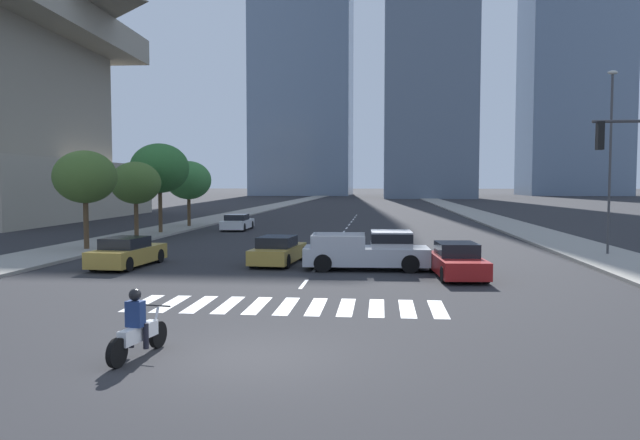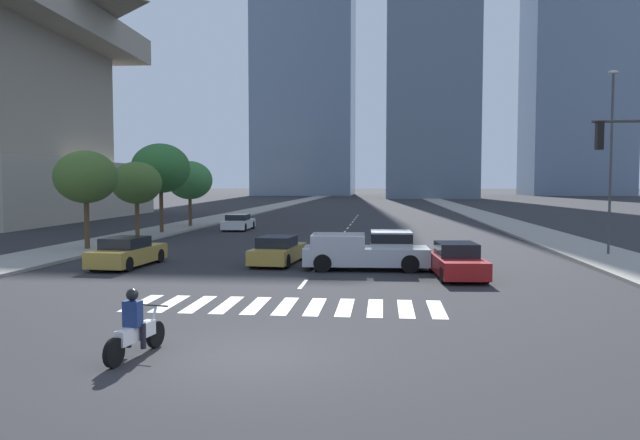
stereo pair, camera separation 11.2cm
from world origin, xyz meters
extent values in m
plane|color=#28282B|center=(0.00, 0.00, 0.00)|extent=(800.00, 800.00, 0.00)
cube|color=gray|center=(13.92, 30.00, 0.07)|extent=(4.00, 260.00, 0.15)
cube|color=gray|center=(-13.92, 30.00, 0.07)|extent=(4.00, 260.00, 0.15)
cube|color=silver|center=(-4.50, 5.38, 0.00)|extent=(0.45, 2.65, 0.01)
cube|color=silver|center=(-3.60, 5.38, 0.00)|extent=(0.45, 2.65, 0.01)
cube|color=silver|center=(-2.70, 5.38, 0.00)|extent=(0.45, 2.65, 0.01)
cube|color=silver|center=(-1.80, 5.38, 0.00)|extent=(0.45, 2.65, 0.01)
cube|color=silver|center=(-0.90, 5.38, 0.00)|extent=(0.45, 2.65, 0.01)
cube|color=silver|center=(0.00, 5.38, 0.00)|extent=(0.45, 2.65, 0.01)
cube|color=silver|center=(0.90, 5.38, 0.00)|extent=(0.45, 2.65, 0.01)
cube|color=silver|center=(1.80, 5.38, 0.00)|extent=(0.45, 2.65, 0.01)
cube|color=silver|center=(2.70, 5.38, 0.00)|extent=(0.45, 2.65, 0.01)
cube|color=silver|center=(3.60, 5.38, 0.00)|extent=(0.45, 2.65, 0.01)
cube|color=silver|center=(4.50, 5.38, 0.00)|extent=(0.45, 2.65, 0.01)
cube|color=silver|center=(0.00, 9.38, 0.00)|extent=(0.14, 2.00, 0.01)
cube|color=silver|center=(0.00, 13.38, 0.00)|extent=(0.14, 2.00, 0.01)
cube|color=silver|center=(0.00, 17.38, 0.00)|extent=(0.14, 2.00, 0.01)
cube|color=silver|center=(0.00, 21.38, 0.00)|extent=(0.14, 2.00, 0.01)
cube|color=silver|center=(0.00, 25.38, 0.00)|extent=(0.14, 2.00, 0.01)
cube|color=silver|center=(0.00, 29.38, 0.00)|extent=(0.14, 2.00, 0.01)
cube|color=silver|center=(0.00, 33.38, 0.00)|extent=(0.14, 2.00, 0.01)
cube|color=silver|center=(0.00, 37.38, 0.00)|extent=(0.14, 2.00, 0.01)
cube|color=silver|center=(0.00, 41.38, 0.00)|extent=(0.14, 2.00, 0.01)
cube|color=silver|center=(0.00, 45.38, 0.00)|extent=(0.14, 2.00, 0.01)
cube|color=silver|center=(0.00, 49.38, 0.00)|extent=(0.14, 2.00, 0.01)
cube|color=silver|center=(0.00, 53.38, 0.00)|extent=(0.14, 2.00, 0.01)
cube|color=silver|center=(0.00, 57.38, 0.00)|extent=(0.14, 2.00, 0.01)
cylinder|color=black|center=(-2.18, 0.52, 0.30)|extent=(0.22, 0.61, 0.60)
cylinder|color=black|center=(-2.45, -1.01, 0.30)|extent=(0.22, 0.61, 0.60)
cube|color=silver|center=(-2.32, -0.24, 0.52)|extent=(0.44, 1.26, 0.32)
cylinder|color=#B2B2B7|center=(-2.20, 0.42, 0.60)|extent=(0.12, 0.32, 0.67)
cylinder|color=black|center=(-2.19, 0.47, 0.97)|extent=(0.70, 0.16, 0.04)
cube|color=navy|center=(-2.33, -0.34, 0.96)|extent=(0.40, 0.30, 0.55)
sphere|color=black|center=(-2.33, -0.34, 1.36)|extent=(0.26, 0.26, 0.26)
cylinder|color=black|center=(-2.49, -0.21, 0.47)|extent=(0.14, 0.14, 0.55)
cylinder|color=black|center=(-2.14, -0.28, 0.47)|extent=(0.14, 0.14, 0.55)
cube|color=#B7BABF|center=(2.19, 13.40, 0.59)|extent=(5.39, 2.22, 0.75)
cube|color=#B7BABF|center=(3.25, 13.44, 1.32)|extent=(1.77, 1.93, 0.70)
cube|color=black|center=(3.25, 13.44, 1.40)|extent=(1.79, 1.97, 0.39)
cube|color=#B7BABF|center=(0.99, 14.33, 1.25)|extent=(2.23, 0.16, 0.55)
cube|color=#B7BABF|center=(1.06, 12.39, 1.25)|extent=(2.23, 0.16, 0.55)
cube|color=#B7BABF|center=(-0.09, 13.32, 1.25)|extent=(0.15, 1.95, 0.55)
cylinder|color=black|center=(3.96, 14.38, 0.38)|extent=(0.77, 0.29, 0.76)
cylinder|color=black|center=(4.03, 12.56, 0.38)|extent=(0.77, 0.29, 0.76)
cylinder|color=black|center=(0.35, 14.24, 0.38)|extent=(0.77, 0.29, 0.76)
cylinder|color=black|center=(0.42, 12.43, 0.38)|extent=(0.77, 0.29, 0.76)
cube|color=#B28E38|center=(-8.36, 13.23, 0.51)|extent=(2.06, 4.55, 0.70)
cube|color=black|center=(-8.38, 13.01, 1.09)|extent=(1.67, 2.11, 0.47)
cylinder|color=black|center=(-9.03, 14.79, 0.32)|extent=(0.27, 0.65, 0.64)
cylinder|color=black|center=(-7.47, 14.67, 0.32)|extent=(0.27, 0.65, 0.64)
cylinder|color=black|center=(-9.25, 11.78, 0.32)|extent=(0.27, 0.65, 0.64)
cylinder|color=black|center=(-7.70, 11.67, 0.32)|extent=(0.27, 0.65, 0.64)
cube|color=maroon|center=(5.83, 11.60, 0.49)|extent=(2.00, 4.33, 0.67)
cube|color=black|center=(5.81, 11.81, 1.09)|extent=(1.64, 2.00, 0.53)
cylinder|color=black|center=(6.69, 10.22, 0.32)|extent=(0.26, 0.65, 0.64)
cylinder|color=black|center=(5.16, 10.11, 0.32)|extent=(0.26, 0.65, 0.64)
cylinder|color=black|center=(6.49, 13.09, 0.32)|extent=(0.26, 0.65, 0.64)
cylinder|color=black|center=(4.96, 12.98, 0.32)|extent=(0.26, 0.65, 0.64)
cube|color=#B28E38|center=(-1.88, 14.89, 0.48)|extent=(2.10, 4.55, 0.64)
cube|color=black|center=(-1.90, 14.67, 1.04)|extent=(1.68, 2.11, 0.48)
cylinder|color=black|center=(-2.51, 16.45, 0.32)|extent=(0.28, 0.66, 0.64)
cylinder|color=black|center=(-0.98, 16.31, 0.32)|extent=(0.28, 0.66, 0.64)
cylinder|color=black|center=(-2.78, 13.47, 0.32)|extent=(0.28, 0.66, 0.64)
cylinder|color=black|center=(-1.26, 13.33, 0.32)|extent=(0.28, 0.66, 0.64)
cube|color=silver|center=(-8.48, 34.40, 0.48)|extent=(1.83, 4.42, 0.64)
cube|color=black|center=(-8.48, 34.18, 1.03)|extent=(1.60, 1.99, 0.45)
cylinder|color=black|center=(-9.30, 35.89, 0.32)|extent=(0.22, 0.64, 0.64)
cylinder|color=black|center=(-7.68, 35.90, 0.32)|extent=(0.22, 0.64, 0.64)
cylinder|color=black|center=(-9.28, 32.90, 0.32)|extent=(0.22, 0.64, 0.64)
cylinder|color=black|center=(-7.66, 32.91, 0.32)|extent=(0.22, 0.64, 0.64)
cube|color=black|center=(9.77, 7.76, 5.22)|extent=(0.20, 0.28, 0.90)
sphere|color=red|center=(9.77, 7.76, 5.52)|extent=(0.18, 0.18, 0.18)
sphere|color=orange|center=(9.77, 7.76, 5.22)|extent=(0.18, 0.18, 0.18)
sphere|color=green|center=(9.77, 7.76, 4.92)|extent=(0.18, 0.18, 0.18)
cylinder|color=#3F3F42|center=(14.22, 19.22, 4.62)|extent=(0.12, 0.12, 8.94)
ellipsoid|color=beige|center=(14.22, 19.22, 9.19)|extent=(0.50, 0.24, 0.20)
cylinder|color=#4C3823|center=(-13.12, 18.84, 1.43)|extent=(0.28, 0.28, 2.56)
ellipsoid|color=#426028|center=(-13.12, 18.84, 4.05)|extent=(3.35, 3.35, 2.85)
cylinder|color=#4C3823|center=(-13.12, 25.62, 1.29)|extent=(0.28, 0.28, 2.29)
ellipsoid|color=#426028|center=(-13.12, 25.62, 3.73)|extent=(3.24, 3.24, 2.75)
cylinder|color=#4C3823|center=(-13.12, 29.98, 1.63)|extent=(0.28, 0.28, 2.96)
ellipsoid|color=#2D662D|center=(-13.12, 29.98, 4.79)|extent=(4.20, 4.20, 3.57)
cylinder|color=#4C3823|center=(-13.12, 36.56, 1.30)|extent=(0.28, 0.28, 2.31)
ellipsoid|color=#387538|center=(-13.12, 36.56, 3.95)|extent=(3.74, 3.74, 3.18)
cube|color=slate|center=(-21.30, 176.06, 56.99)|extent=(29.54, 29.66, 113.98)
camera|label=1|loc=(2.81, -12.51, 3.71)|focal=34.03mm
camera|label=2|loc=(2.92, -12.50, 3.71)|focal=34.03mm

